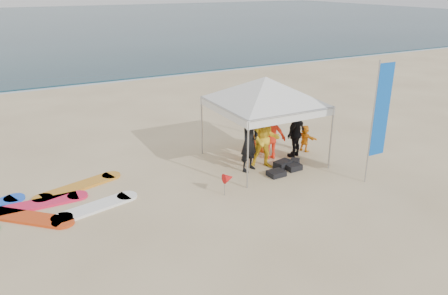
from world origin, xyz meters
name	(u,v)px	position (x,y,z in m)	size (l,w,h in m)	color
ground	(260,234)	(0.00, 0.00, 0.00)	(120.00, 120.00, 0.00)	beige
ocean	(24,23)	(0.00, 60.00, 0.04)	(160.00, 84.00, 0.08)	#0C2633
shoreline_foam	(90,83)	(0.00, 18.20, 0.00)	(160.00, 1.20, 0.01)	silver
person_black_a	(250,141)	(1.66, 3.27, 0.97)	(0.71, 0.47, 1.95)	black
person_yellow	(265,139)	(2.20, 3.23, 0.94)	(0.92, 0.71, 1.88)	yellow
person_orange_a	(271,134)	(2.80, 3.81, 0.83)	(1.08, 0.62, 1.67)	#FF2F16
person_black_b	(296,133)	(3.61, 3.54, 0.82)	(0.96, 0.40, 1.64)	black
person_orange_b	(259,129)	(2.74, 4.43, 0.84)	(0.82, 0.53, 1.67)	orange
person_seated	(305,138)	(4.20, 3.77, 0.46)	(0.86, 0.27, 0.93)	orange
canopy_tent	(266,77)	(2.46, 3.71, 2.76)	(4.20, 4.20, 3.17)	#A5A5A8
feather_flag	(380,112)	(4.49, 0.94, 2.10)	(0.60, 0.04, 3.56)	#A5A5A8
marker_pennant	(228,178)	(0.31, 2.12, 0.49)	(0.28, 0.28, 0.64)	#A5A5A8
gear_pile	(285,167)	(2.67, 2.75, 0.10)	(1.45, 0.87, 0.22)	black
surfboard_spread	(25,211)	(-4.73, 3.70, 0.04)	(5.33, 2.63, 0.07)	#299859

